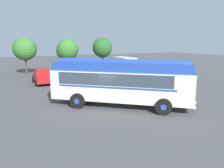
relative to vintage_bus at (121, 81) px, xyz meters
The scene contains 10 objects.
ground_plane 2.03m from the vintage_bus, 154.40° to the left, with size 120.00×120.00×0.00m, color #474749.
vintage_bus is the anchor object (origin of this frame).
car_near_left 12.34m from the vintage_bus, 108.19° to the left, with size 1.97×4.20×1.66m.
car_mid_left 11.63m from the vintage_bus, 94.50° to the left, with size 2.33×4.37×1.66m.
car_mid_right 11.55m from the vintage_bus, 82.27° to the left, with size 2.33×4.37×1.66m.
car_far_right 13.28m from the vintage_bus, 71.19° to the left, with size 2.12×4.28×1.66m.
box_van 14.79m from the vintage_bus, 58.87° to the left, with size 2.38×5.79×2.50m.
tree_left_of_centre 19.82m from the vintage_bus, 104.30° to the left, with size 3.24×3.24×5.31m.
tree_centre 19.28m from the vintage_bus, 87.07° to the left, with size 3.31×3.25×5.14m.
tree_right_of_centre 19.63m from the vintage_bus, 70.46° to the left, with size 3.15×3.15×5.30m.
Camera 1 is at (-6.79, -14.05, 4.73)m, focal length 35.00 mm.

